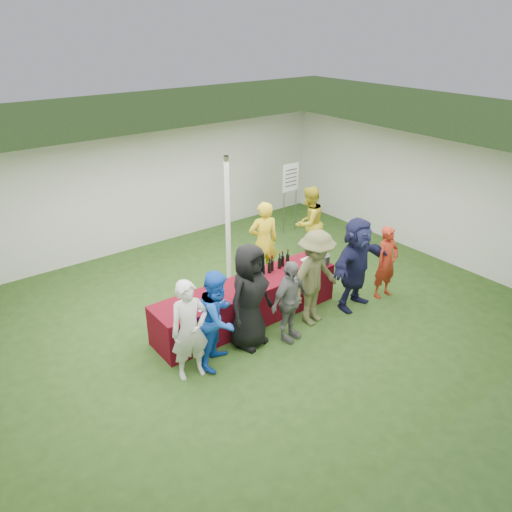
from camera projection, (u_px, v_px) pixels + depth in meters
ground at (243, 314)px, 9.40m from camera, size 60.00×60.00×0.00m
tent at (228, 223)px, 9.95m from camera, size 10.00×10.00×10.00m
serving_table at (247, 302)px, 9.07m from camera, size 3.60×0.80×0.75m
wine_bottles at (273, 264)px, 9.34m from camera, size 0.87×0.14×0.32m
wine_glasses at (233, 292)px, 8.42m from camera, size 2.78×0.13×0.16m
water_bottle at (245, 277)px, 8.93m from camera, size 0.07×0.07×0.23m
bar_towel at (308, 260)px, 9.77m from camera, size 0.25×0.18×0.03m
dump_bucket at (323, 259)px, 9.62m from camera, size 0.25×0.25×0.18m
wine_list_sign at (291, 183)px, 12.46m from camera, size 0.50×0.03×1.80m
staff_pourer at (264, 242)px, 10.29m from camera, size 0.74×0.60×1.73m
staff_back at (309, 223)px, 11.28m from camera, size 0.91×0.76×1.70m
customer_0 at (190, 330)px, 7.47m from camera, size 0.65×0.48×1.65m
customer_1 at (218, 318)px, 7.77m from camera, size 1.01×0.96×1.64m
customer_2 at (250, 297)px, 8.17m from camera, size 1.02×0.79×1.85m
customer_3 at (289, 301)px, 8.38m from camera, size 0.93×0.53×1.49m
customer_4 at (315, 278)px, 8.80m from camera, size 1.25×0.84×1.79m
customer_5 at (356, 264)px, 9.30m from camera, size 1.74×0.76×1.81m
customer_6 at (386, 262)px, 9.72m from camera, size 0.55×0.38×1.48m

